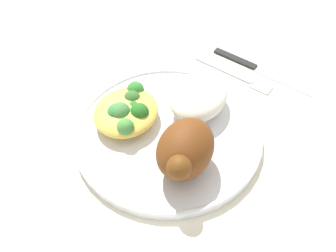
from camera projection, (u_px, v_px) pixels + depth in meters
ground_plane at (168, 138)px, 0.61m from camera, size 2.00×2.00×0.00m
plate at (168, 134)px, 0.61m from camera, size 0.27×0.27×0.02m
roasted_chicken at (185, 150)px, 0.53m from camera, size 0.10×0.07×0.07m
rice_pile at (199, 97)px, 0.61m from camera, size 0.10×0.08×0.04m
mac_cheese_with_broccoli at (127, 111)px, 0.60m from camera, size 0.10×0.09×0.04m
fork at (237, 75)px, 0.70m from camera, size 0.03×0.14×0.01m
knife at (255, 67)px, 0.71m from camera, size 0.04×0.19×0.01m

